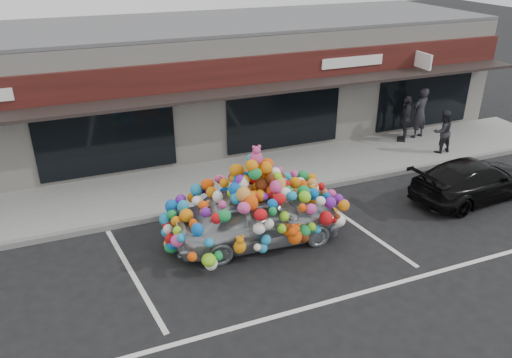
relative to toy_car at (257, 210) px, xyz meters
name	(u,v)px	position (x,y,z in m)	size (l,w,h in m)	color
ground	(264,251)	(-0.01, -0.53, -0.89)	(90.00, 90.00, 0.00)	black
shop_building	(178,83)	(0.00, 7.92, 1.27)	(24.00, 7.20, 4.31)	silver
sidewalk	(216,182)	(-0.01, 3.47, -0.82)	(26.00, 3.00, 0.15)	gray
kerb	(231,203)	(-0.01, 1.97, -0.82)	(26.00, 0.18, 0.16)	slate
parking_stripe_left	(133,275)	(-3.21, -0.33, -0.89)	(0.12, 4.40, 0.01)	silver
parking_stripe_mid	(357,225)	(2.79, -0.33, -0.89)	(0.12, 4.40, 0.01)	silver
parking_stripe_right	(509,192)	(8.19, -0.33, -0.89)	(0.12, 4.40, 0.01)	silver
lane_line	(386,286)	(1.99, -2.83, -0.89)	(14.00, 0.12, 0.01)	silver
toy_car	(257,210)	(0.00, 0.00, 0.00)	(3.07, 4.62, 2.63)	#B2B9BE
black_sedan	(474,180)	(6.82, -0.20, -0.30)	(4.10, 1.67, 1.19)	black
pedestrian_a	(420,113)	(8.30, 4.27, 0.22)	(0.70, 0.46, 1.92)	black
pedestrian_b	(442,132)	(8.11, 2.76, 0.02)	(0.74, 0.58, 1.52)	black
pedestrian_c	(405,119)	(7.58, 4.16, 0.12)	(0.42, 1.01, 1.72)	black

